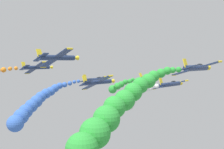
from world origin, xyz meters
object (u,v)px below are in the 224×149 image
(airplane_left_outer, at_px, (99,82))
(airplane_trailing, at_px, (197,68))
(airplane_right_inner, at_px, (171,84))
(airplane_right_outer, at_px, (37,67))
(airplane_left_inner, at_px, (96,80))
(airplane_lead, at_px, (150,78))
(airplane_high_slot, at_px, (58,58))

(airplane_left_outer, xyz_separation_m, airplane_trailing, (24.39, 0.48, 3.74))
(airplane_right_inner, distance_m, airplane_right_outer, 39.37)
(airplane_left_inner, relative_size, airplane_trailing, 1.00)
(airplane_right_inner, relative_size, airplane_left_outer, 1.00)
(airplane_left_outer, height_order, airplane_right_outer, airplane_right_outer)
(airplane_lead, bearing_deg, airplane_right_outer, -135.39)
(airplane_lead, relative_size, airplane_left_inner, 1.00)
(airplane_left_outer, distance_m, airplane_high_slot, 13.76)
(airplane_trailing, relative_size, airplane_high_slot, 1.00)
(airplane_lead, distance_m, airplane_right_outer, 33.99)
(airplane_left_inner, xyz_separation_m, airplane_left_outer, (12.12, -11.89, 0.51))
(airplane_left_inner, height_order, airplane_left_outer, airplane_left_outer)
(airplane_lead, xyz_separation_m, airplane_left_inner, (-11.44, -11.97, -0.43))
(airplane_trailing, distance_m, airplane_high_slot, 27.54)
(airplane_right_outer, bearing_deg, airplane_lead, 44.61)
(airplane_left_inner, distance_m, airplane_high_slot, 28.04)
(airplane_left_outer, bearing_deg, airplane_high_slot, -89.14)
(airplane_left_inner, height_order, airplane_right_outer, airplane_right_outer)
(airplane_right_outer, height_order, airplane_high_slot, airplane_high_slot)
(airplane_lead, xyz_separation_m, airplane_high_slot, (0.87, -36.38, 5.80))
(airplane_left_inner, bearing_deg, airplane_high_slot, -63.24)
(airplane_left_outer, bearing_deg, airplane_right_outer, 179.76)
(airplane_lead, relative_size, airplane_right_outer, 1.00)
(airplane_left_outer, bearing_deg, airplane_right_inner, 47.18)
(airplane_lead, xyz_separation_m, airplane_trailing, (25.07, -23.38, 3.82))
(airplane_right_inner, bearing_deg, airplane_left_outer, -132.82)
(airplane_right_outer, bearing_deg, airplane_trailing, 0.44)
(airplane_high_slot, bearing_deg, airplane_right_inner, 64.95)
(airplane_right_inner, distance_m, airplane_trailing, 18.14)
(airplane_right_outer, bearing_deg, airplane_high_slot, -26.83)
(airplane_right_inner, xyz_separation_m, airplane_trailing, (12.21, -12.67, 4.44))
(airplane_right_outer, xyz_separation_m, airplane_high_slot, (24.95, -12.62, 2.53))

